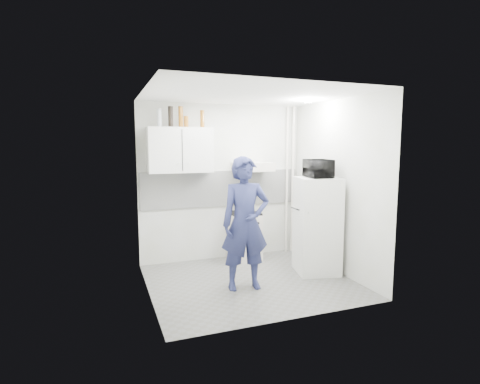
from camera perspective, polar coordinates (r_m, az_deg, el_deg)
name	(u,v)px	position (r m, az deg, el deg)	size (l,w,h in m)	color
floor	(250,281)	(5.48, 1.53, -13.45)	(2.80, 2.80, 0.00)	#5D5D5D
ceiling	(251,94)	(5.17, 1.63, 14.64)	(2.80, 2.80, 0.00)	white
wall_back	(222,182)	(6.33, -2.69, 1.46)	(2.80, 2.80, 0.00)	silver
wall_left	(147,196)	(4.82, -14.04, -0.53)	(2.60, 2.60, 0.00)	silver
wall_right	(336,187)	(5.83, 14.42, 0.76)	(2.60, 2.60, 0.00)	silver
person	(245,223)	(5.00, 0.81, -4.81)	(0.65, 0.43, 1.78)	navy
stove	(244,237)	(6.35, 0.63, -6.84)	(0.49, 0.49, 0.78)	silver
fridge	(317,225)	(5.78, 11.65, -5.00)	(0.60, 0.60, 1.45)	white
stove_top	(244,213)	(6.27, 0.63, -3.24)	(0.47, 0.47, 0.03)	black
saucepan	(242,209)	(6.33, 0.34, -2.57)	(0.17, 0.17, 0.10)	silver
microwave	(318,169)	(5.67, 11.87, 3.52)	(0.33, 0.49, 0.27)	black
bottle_b	(159,118)	(5.90, -12.22, 10.97)	(0.07, 0.07, 0.27)	#B2B7BC
bottle_c	(171,117)	(5.93, -10.53, 11.20)	(0.08, 0.08, 0.32)	black
bottle_d	(181,117)	(5.96, -9.02, 11.23)	(0.07, 0.07, 0.32)	brown
canister_a	(186,122)	(5.98, -8.20, 10.54)	(0.07, 0.07, 0.18)	brown
bottle_e	(202,119)	(6.04, -5.77, 11.00)	(0.07, 0.07, 0.27)	brown
upper_cabinet	(180,150)	(5.94, -9.13, 6.32)	(1.00, 0.35, 0.70)	white
range_hood	(253,167)	(6.23, 1.96, 3.86)	(0.60, 0.50, 0.14)	silver
backsplash	(223,188)	(6.33, -2.64, 0.55)	(2.74, 0.03, 0.60)	white
pipe_a	(293,180)	(6.77, 8.06, 1.77)	(0.05, 0.05, 2.60)	silver
pipe_b	(287,181)	(6.72, 7.16, 1.74)	(0.04, 0.04, 2.60)	silver
ceiling_spot_fixture	(308,101)	(5.79, 10.32, 13.42)	(0.10, 0.10, 0.02)	white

